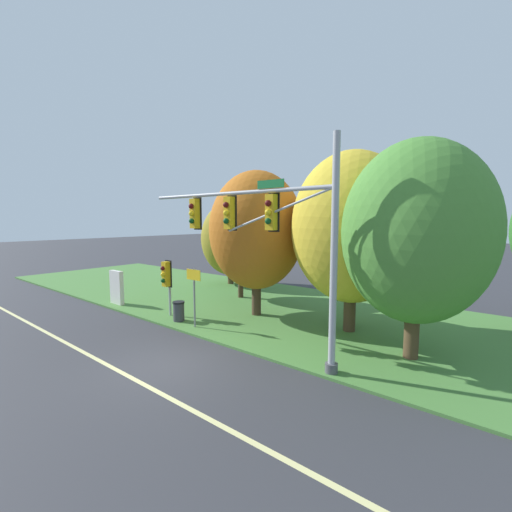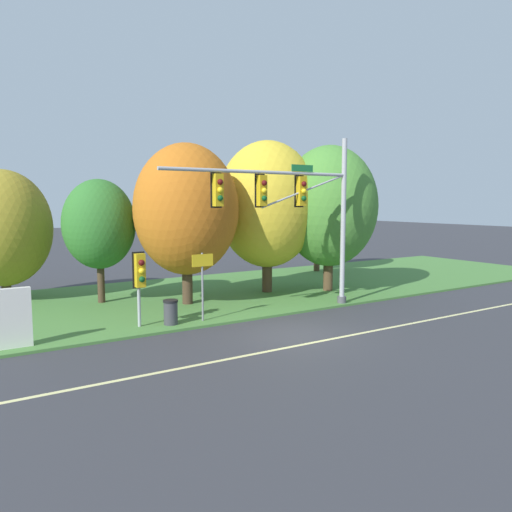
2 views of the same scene
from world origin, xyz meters
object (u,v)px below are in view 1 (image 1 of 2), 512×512
Objects in this scene: traffic_signal_mast at (263,227)px; trash_bin at (179,311)px; tree_behind_signpost at (256,231)px; tree_mid_verge at (352,228)px; pedestrian_signal_near_kerb at (167,277)px; info_kiosk at (117,287)px; tree_nearest_road at (230,239)px; route_sign_post at (194,288)px; tree_tall_centre at (417,233)px; tree_left_of_mast at (240,240)px.

trash_bin is at bearing 175.11° from traffic_signal_mast.
tree_behind_signpost is 4.74m from tree_mid_verge.
info_kiosk is (-4.26, -0.30, -1.03)m from pedestrian_signal_near_kerb.
route_sign_post is at bearing -55.45° from tree_nearest_road.
tree_mid_verge is 8.75m from trash_bin.
tree_tall_centre reaches higher than tree_behind_signpost.
info_kiosk is at bearing -178.51° from trash_bin.
tree_tall_centre reaches higher than trash_bin.
pedestrian_signal_near_kerb is at bearing -155.79° from tree_mid_verge.
tree_behind_signpost is at bearing 75.18° from route_sign_post.
tree_behind_signpost is at bearing 131.85° from traffic_signal_mast.
tree_behind_signpost is 0.96× the size of tree_tall_centre.
tree_nearest_road is 8.65m from tree_behind_signpost.
tree_mid_verge is (7.89, -1.83, 0.87)m from tree_left_of_mast.
trash_bin is (-1.28, 0.13, -1.29)m from route_sign_post.
tree_mid_verge reaches higher than tree_behind_signpost.
pedestrian_signal_near_kerb is 0.37× the size of tree_mid_verge.
tree_left_of_mast is 2.94× the size of info_kiosk.
pedestrian_signal_near_kerb is 0.37× the size of tree_tall_centre.
info_kiosk is at bearing 178.28° from traffic_signal_mast.
traffic_signal_mast is 1.20× the size of tree_tall_centre.
tree_nearest_road is 6.52× the size of trash_bin.
tree_left_of_mast is 7.62m from info_kiosk.
traffic_signal_mast is at bearing -146.90° from tree_tall_centre.
route_sign_post is at bearing -104.82° from tree_behind_signpost.
traffic_signal_mast is 4.97m from route_sign_post.
traffic_signal_mast is 1.25× the size of tree_behind_signpost.
tree_behind_signpost is at bearing -37.93° from tree_nearest_road.
traffic_signal_mast is 11.34m from info_kiosk.
tree_tall_centre reaches higher than tree_nearest_road.
tree_mid_verge is at bearing 28.59° from trash_bin.
tree_nearest_road is (-10.04, 8.92, -1.15)m from traffic_signal_mast.
tree_behind_signpost is (3.19, -2.39, 0.67)m from tree_left_of_mast.
route_sign_post is 4.21m from tree_behind_signpost.
pedestrian_signal_near_kerb is 5.63m from tree_left_of_mast.
tree_left_of_mast is at bearing 166.97° from tree_mid_verge.
tree_tall_centre is (4.32, 2.81, -0.17)m from traffic_signal_mast.
tree_tall_centre is at bearing 33.10° from traffic_signal_mast.
pedestrian_signal_near_kerb is 11.29m from tree_tall_centre.
tree_nearest_road is at bearing 141.11° from tree_left_of_mast.
tree_left_of_mast is 8.15m from tree_mid_verge.
tree_nearest_road is at bearing 124.55° from route_sign_post.
traffic_signal_mast reaches higher than tree_left_of_mast.
tree_mid_verge reaches higher than pedestrian_signal_near_kerb.
tree_left_of_mast reaches higher than pedestrian_signal_near_kerb.
tree_mid_verge reaches higher than tree_nearest_road.
tree_nearest_road is at bearing 113.07° from pedestrian_signal_near_kerb.
tree_nearest_road is at bearing 156.96° from tree_tall_centre.
tree_tall_centre is at bearing 16.37° from route_sign_post.
tree_tall_centre is 7.98× the size of trash_bin.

